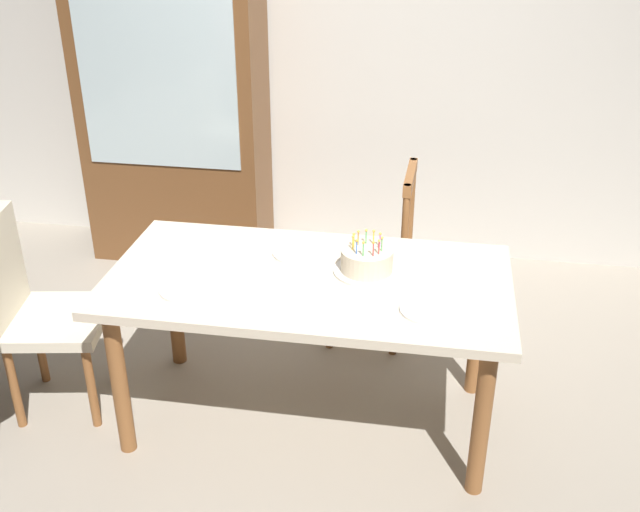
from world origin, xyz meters
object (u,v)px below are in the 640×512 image
(china_cabinet, at_px, (174,111))
(plate_far_side, at_px, (298,253))
(plate_near_guest, at_px, (428,310))
(plate_near_celebrant, at_px, (187,289))
(chair_spindle_back, at_px, (373,258))
(dining_table, at_px, (308,295))
(chair_upholstered, at_px, (33,305))
(birthday_cake, at_px, (367,262))

(china_cabinet, bearing_deg, plate_far_side, -52.80)
(plate_near_guest, xyz_separation_m, china_cabinet, (-1.62, 1.75, 0.21))
(plate_near_celebrant, height_order, china_cabinet, china_cabinet)
(plate_near_celebrant, distance_m, chair_spindle_back, 1.19)
(plate_near_celebrant, distance_m, china_cabinet, 1.88)
(plate_far_side, bearing_deg, dining_table, -66.83)
(plate_near_celebrant, height_order, plate_far_side, same)
(chair_upholstered, bearing_deg, china_cabinet, 86.16)
(chair_spindle_back, bearing_deg, chair_upholstered, -149.37)
(dining_table, distance_m, chair_upholstered, 1.24)
(dining_table, distance_m, plate_near_celebrant, 0.51)
(plate_near_celebrant, xyz_separation_m, plate_far_side, (0.38, 0.39, 0.00))
(dining_table, relative_size, plate_far_side, 7.64)
(plate_near_celebrant, xyz_separation_m, plate_near_guest, (0.97, 0.00, 0.00))
(plate_near_celebrant, relative_size, chair_upholstered, 0.23)
(birthday_cake, relative_size, chair_spindle_back, 0.29)
(plate_near_guest, relative_size, chair_spindle_back, 0.23)
(dining_table, height_order, plate_near_guest, plate_near_guest)
(plate_near_guest, xyz_separation_m, chair_spindle_back, (-0.30, 0.95, -0.29))
(plate_near_guest, xyz_separation_m, chair_upholstered, (-1.73, 0.11, -0.21))
(plate_far_side, relative_size, plate_near_guest, 1.00)
(plate_near_guest, bearing_deg, dining_table, 158.72)
(chair_upholstered, bearing_deg, chair_spindle_back, 30.63)
(chair_spindle_back, xyz_separation_m, china_cabinet, (-1.32, 0.80, 0.49))
(plate_near_guest, distance_m, china_cabinet, 2.40)
(plate_far_side, xyz_separation_m, plate_near_guest, (0.59, -0.39, 0.00))
(birthday_cake, distance_m, plate_near_celebrant, 0.75)
(plate_near_guest, distance_m, chair_upholstered, 1.75)
(chair_spindle_back, bearing_deg, plate_near_guest, -72.32)
(chair_spindle_back, distance_m, china_cabinet, 1.62)
(plate_far_side, height_order, chair_spindle_back, chair_spindle_back)
(birthday_cake, height_order, plate_near_guest, birthday_cake)
(birthday_cake, height_order, chair_spindle_back, chair_spindle_back)
(plate_far_side, xyz_separation_m, chair_spindle_back, (0.28, 0.56, -0.29))
(plate_far_side, distance_m, chair_spindle_back, 0.69)
(plate_near_celebrant, height_order, chair_spindle_back, chair_spindle_back)
(plate_near_celebrant, bearing_deg, china_cabinet, 110.49)
(dining_table, height_order, plate_near_celebrant, plate_near_celebrant)
(plate_far_side, height_order, chair_upholstered, chair_upholstered)
(plate_far_side, bearing_deg, china_cabinet, 127.20)
(dining_table, bearing_deg, plate_far_side, 113.17)
(dining_table, distance_m, plate_far_side, 0.23)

